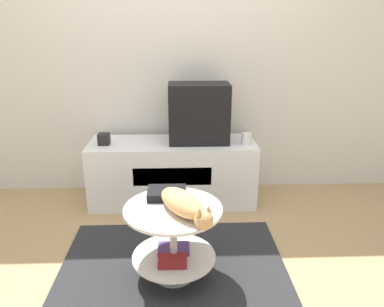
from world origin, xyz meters
TOP-DOWN VIEW (x-y plane):
  - ground_plane at (0.00, 0.00)m, footprint 12.00×12.00m
  - wall_back at (0.00, 1.34)m, footprint 8.00×0.05m
  - rug at (0.00, 0.00)m, footprint 1.43×1.14m
  - tv_stand at (-0.01, 1.02)m, footprint 1.39×0.47m
  - tv at (0.21, 1.02)m, footprint 0.49×0.28m
  - speaker at (-0.57, 0.98)m, footprint 0.09×0.09m
  - mug at (0.60, 0.94)m, footprint 0.08×0.08m
  - coffee_table at (0.01, -0.05)m, footprint 0.57×0.57m
  - dvd_box at (-0.03, 0.09)m, footprint 0.23×0.17m
  - cat at (0.07, -0.13)m, footprint 0.34×0.50m

SIDE VIEW (x-z plane):
  - ground_plane at x=0.00m, z-range 0.00..0.00m
  - rug at x=0.00m, z-range 0.00..0.02m
  - tv_stand at x=-0.01m, z-range 0.00..0.54m
  - coffee_table at x=0.01m, z-range 0.08..0.55m
  - dvd_box at x=-0.03m, z-range 0.49..0.54m
  - cat at x=0.07m, z-range 0.48..0.61m
  - speaker at x=-0.57m, z-range 0.54..0.63m
  - mug at x=0.60m, z-range 0.54..0.63m
  - tv at x=0.21m, z-range 0.54..1.03m
  - wall_back at x=0.00m, z-range 0.00..2.60m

